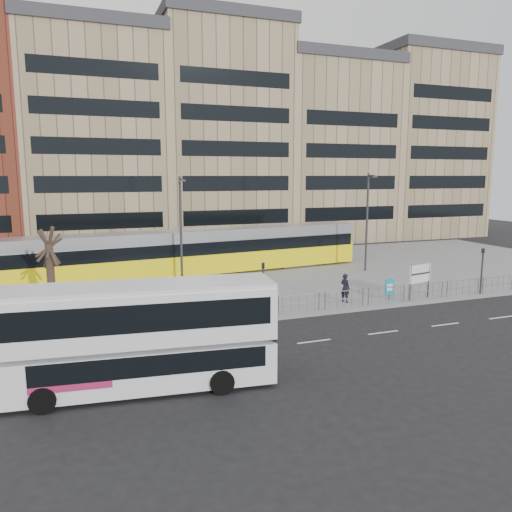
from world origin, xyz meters
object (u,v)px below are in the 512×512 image
object	(u,v)px
traffic_light_east	(482,265)
lamp_post_west	(181,226)
station_sign	(420,275)
pedestrian	(345,288)
tram	(186,253)
traffic_light_west	(263,282)
double_decker_bus	(138,334)
ad_panel	(389,288)
lamp_post_east	(367,218)
bare_tree	(47,224)

from	to	relation	value
traffic_light_east	lamp_post_west	distance (m)	21.02
station_sign	pedestrian	xyz separation A→B (m)	(-4.95, 0.91, -0.64)
tram	pedestrian	world-z (taller)	tram
traffic_light_west	lamp_post_west	xyz separation A→B (m)	(-2.44, 10.24, 2.32)
tram	double_decker_bus	bearing A→B (deg)	-113.49
ad_panel	lamp_post_east	bearing A→B (deg)	58.82
lamp_post_west	bare_tree	size ratio (longest dim) A/B	1.12
traffic_light_west	station_sign	bearing A→B (deg)	7.52
ad_panel	traffic_light_east	bearing A→B (deg)	-13.58
traffic_light_east	bare_tree	xyz separation A→B (m)	(-26.94, 4.51, 3.23)
double_decker_bus	traffic_light_east	world-z (taller)	double_decker_bus
station_sign	lamp_post_west	bearing A→B (deg)	131.48
traffic_light_west	traffic_light_east	bearing A→B (deg)	5.96
double_decker_bus	lamp_post_west	bearing A→B (deg)	79.06
pedestrian	lamp_post_east	bearing A→B (deg)	-60.69
double_decker_bus	lamp_post_east	world-z (taller)	lamp_post_east
lamp_post_east	traffic_light_west	bearing A→B (deg)	-143.15
traffic_light_west	lamp_post_west	distance (m)	10.78
ad_panel	traffic_light_west	xyz separation A→B (m)	(-9.00, -0.76, 1.19)
tram	pedestrian	size ratio (longest dim) A/B	16.85
pedestrian	traffic_light_east	size ratio (longest dim) A/B	0.59
double_decker_bus	tram	bearing A→B (deg)	78.91
traffic_light_east	double_decker_bus	bearing A→B (deg)	-174.15
lamp_post_east	double_decker_bus	bearing A→B (deg)	-140.91
pedestrian	ad_panel	bearing A→B (deg)	-119.81
pedestrian	lamp_post_east	xyz separation A→B (m)	(7.00, 8.55, 3.50)
double_decker_bus	traffic_light_east	bearing A→B (deg)	23.10
pedestrian	lamp_post_west	xyz separation A→B (m)	(-8.45, 9.04, 3.38)
pedestrian	traffic_light_east	xyz separation A→B (m)	(9.75, -1.21, 1.06)
double_decker_bus	lamp_post_west	xyz separation A→B (m)	(5.37, 17.41, 2.23)
traffic_light_east	lamp_post_east	xyz separation A→B (m)	(-2.75, 9.75, 2.44)
double_decker_bus	traffic_light_west	world-z (taller)	double_decker_bus
lamp_post_west	bare_tree	xyz separation A→B (m)	(-8.73, -5.74, 0.91)
tram	pedestrian	distance (m)	14.15
double_decker_bus	ad_panel	world-z (taller)	double_decker_bus
tram	bare_tree	distance (m)	13.43
double_decker_bus	lamp_post_east	distance (m)	26.93
bare_tree	traffic_light_west	bearing A→B (deg)	-21.97
tram	traffic_light_west	xyz separation A→B (m)	(1.48, -13.17, 0.16)
lamp_post_east	bare_tree	distance (m)	24.75
lamp_post_west	bare_tree	bearing A→B (deg)	-146.69
traffic_light_east	tram	bearing A→B (deg)	131.57
lamp_post_east	tram	bearing A→B (deg)	166.72
station_sign	traffic_light_west	distance (m)	10.97
double_decker_bus	traffic_light_west	xyz separation A→B (m)	(7.82, 7.17, -0.08)
station_sign	tram	bearing A→B (deg)	122.09
pedestrian	tram	bearing A→B (deg)	10.67
tram	bare_tree	size ratio (longest dim) A/B	4.41
tram	lamp_post_west	distance (m)	3.95
station_sign	bare_tree	distance (m)	22.82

